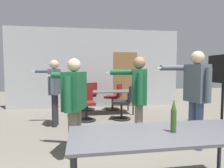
{
  "coord_description": "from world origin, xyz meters",
  "views": [
    {
      "loc": [
        -0.64,
        -1.5,
        1.41
      ],
      "look_at": [
        0.04,
        2.6,
        1.1
      ],
      "focal_mm": 32.0,
      "sensor_mm": 36.0,
      "label": 1
    }
  ],
  "objects_px": {
    "person_far_watching": "(196,90)",
    "tv_screen": "(223,83)",
    "office_chair_mid_tucked": "(124,104)",
    "beer_bottle": "(174,117)",
    "office_chair_near_pushed": "(88,97)",
    "office_chair_far_left": "(114,98)",
    "person_right_polo": "(138,93)",
    "office_chair_far_right": "(86,104)",
    "person_near_casual": "(74,99)",
    "person_left_plaid": "(54,86)"
  },
  "relations": [
    {
      "from": "tv_screen",
      "to": "person_near_casual",
      "type": "bearing_deg",
      "value": -75.8
    },
    {
      "from": "person_left_plaid",
      "to": "office_chair_far_right",
      "type": "bearing_deg",
      "value": -52.43
    },
    {
      "from": "person_near_casual",
      "to": "office_chair_far_left",
      "type": "distance_m",
      "value": 3.84
    },
    {
      "from": "tv_screen",
      "to": "beer_bottle",
      "type": "height_order",
      "value": "tv_screen"
    },
    {
      "from": "office_chair_far_right",
      "to": "person_near_casual",
      "type": "bearing_deg",
      "value": 78.92
    },
    {
      "from": "office_chair_far_left",
      "to": "person_near_casual",
      "type": "bearing_deg",
      "value": -171.34
    },
    {
      "from": "office_chair_far_right",
      "to": "beer_bottle",
      "type": "relative_size",
      "value": 2.6
    },
    {
      "from": "beer_bottle",
      "to": "person_right_polo",
      "type": "bearing_deg",
      "value": 88.07
    },
    {
      "from": "office_chair_mid_tucked",
      "to": "beer_bottle",
      "type": "height_order",
      "value": "beer_bottle"
    },
    {
      "from": "office_chair_near_pushed",
      "to": "beer_bottle",
      "type": "bearing_deg",
      "value": -116.55
    },
    {
      "from": "tv_screen",
      "to": "person_left_plaid",
      "type": "height_order",
      "value": "tv_screen"
    },
    {
      "from": "person_far_watching",
      "to": "office_chair_far_left",
      "type": "bearing_deg",
      "value": 2.01
    },
    {
      "from": "tv_screen",
      "to": "office_chair_near_pushed",
      "type": "height_order",
      "value": "tv_screen"
    },
    {
      "from": "office_chair_mid_tucked",
      "to": "office_chair_far_left",
      "type": "relative_size",
      "value": 1.04
    },
    {
      "from": "person_far_watching",
      "to": "person_near_casual",
      "type": "bearing_deg",
      "value": 78.71
    },
    {
      "from": "office_chair_mid_tucked",
      "to": "office_chair_far_left",
      "type": "xyz_separation_m",
      "value": [
        -0.03,
        1.39,
        -0.03
      ]
    },
    {
      "from": "person_far_watching",
      "to": "person_left_plaid",
      "type": "xyz_separation_m",
      "value": [
        -2.63,
        1.86,
        -0.05
      ]
    },
    {
      "from": "person_near_casual",
      "to": "person_right_polo",
      "type": "bearing_deg",
      "value": -59.78
    },
    {
      "from": "office_chair_mid_tucked",
      "to": "office_chair_far_left",
      "type": "height_order",
      "value": "office_chair_mid_tucked"
    },
    {
      "from": "person_near_casual",
      "to": "office_chair_near_pushed",
      "type": "xyz_separation_m",
      "value": [
        0.4,
        3.63,
        -0.48
      ]
    },
    {
      "from": "person_near_casual",
      "to": "person_left_plaid",
      "type": "relative_size",
      "value": 0.97
    },
    {
      "from": "tv_screen",
      "to": "office_chair_far_right",
      "type": "height_order",
      "value": "tv_screen"
    },
    {
      "from": "person_right_polo",
      "to": "office_chair_far_right",
      "type": "xyz_separation_m",
      "value": [
        -0.86,
        2.07,
        -0.53
      ]
    },
    {
      "from": "tv_screen",
      "to": "office_chair_mid_tucked",
      "type": "relative_size",
      "value": 1.84
    },
    {
      "from": "person_near_casual",
      "to": "office_chair_near_pushed",
      "type": "bearing_deg",
      "value": 12.73
    },
    {
      "from": "person_right_polo",
      "to": "beer_bottle",
      "type": "height_order",
      "value": "person_right_polo"
    },
    {
      "from": "tv_screen",
      "to": "person_far_watching",
      "type": "distance_m",
      "value": 1.51
    },
    {
      "from": "office_chair_near_pushed",
      "to": "person_far_watching",
      "type": "bearing_deg",
      "value": -99.5
    },
    {
      "from": "beer_bottle",
      "to": "office_chair_mid_tucked",
      "type": "bearing_deg",
      "value": 85.89
    },
    {
      "from": "person_far_watching",
      "to": "tv_screen",
      "type": "bearing_deg",
      "value": -65.4
    },
    {
      "from": "tv_screen",
      "to": "person_near_casual",
      "type": "distance_m",
      "value": 3.45
    },
    {
      "from": "office_chair_far_right",
      "to": "tv_screen",
      "type": "bearing_deg",
      "value": 150.53
    },
    {
      "from": "person_near_casual",
      "to": "beer_bottle",
      "type": "bearing_deg",
      "value": -119.69
    },
    {
      "from": "person_left_plaid",
      "to": "beer_bottle",
      "type": "distance_m",
      "value": 3.47
    },
    {
      "from": "person_right_polo",
      "to": "office_chair_near_pushed",
      "type": "xyz_separation_m",
      "value": [
        -0.73,
        3.41,
        -0.52
      ]
    },
    {
      "from": "office_chair_mid_tucked",
      "to": "beer_bottle",
      "type": "distance_m",
      "value": 3.46
    },
    {
      "from": "person_near_casual",
      "to": "office_chair_far_right",
      "type": "bearing_deg",
      "value": 12.31
    },
    {
      "from": "person_left_plaid",
      "to": "office_chair_far_left",
      "type": "bearing_deg",
      "value": -38.74
    },
    {
      "from": "person_left_plaid",
      "to": "tv_screen",
      "type": "bearing_deg",
      "value": -96.82
    },
    {
      "from": "office_chair_near_pushed",
      "to": "office_chair_far_left",
      "type": "bearing_deg",
      "value": -38.19
    },
    {
      "from": "person_right_polo",
      "to": "person_near_casual",
      "type": "xyz_separation_m",
      "value": [
        -1.13,
        -0.22,
        -0.04
      ]
    },
    {
      "from": "person_left_plaid",
      "to": "beer_bottle",
      "type": "xyz_separation_m",
      "value": [
        1.6,
        -3.07,
        -0.1
      ]
    },
    {
      "from": "tv_screen",
      "to": "office_chair_far_right",
      "type": "distance_m",
      "value": 3.46
    },
    {
      "from": "person_far_watching",
      "to": "beer_bottle",
      "type": "bearing_deg",
      "value": 129.22
    },
    {
      "from": "tv_screen",
      "to": "person_left_plaid",
      "type": "xyz_separation_m",
      "value": [
        -3.86,
        0.99,
        -0.1
      ]
    },
    {
      "from": "person_right_polo",
      "to": "beer_bottle",
      "type": "xyz_separation_m",
      "value": [
        -0.05,
        -1.46,
        -0.08
      ]
    },
    {
      "from": "person_far_watching",
      "to": "office_chair_near_pushed",
      "type": "distance_m",
      "value": 4.08
    },
    {
      "from": "person_right_polo",
      "to": "office_chair_far_right",
      "type": "bearing_deg",
      "value": 36.43
    },
    {
      "from": "beer_bottle",
      "to": "person_far_watching",
      "type": "bearing_deg",
      "value": 49.85
    },
    {
      "from": "person_left_plaid",
      "to": "office_chair_mid_tucked",
      "type": "height_order",
      "value": "person_left_plaid"
    }
  ]
}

